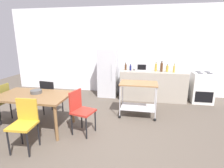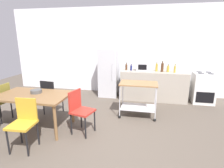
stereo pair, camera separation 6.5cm
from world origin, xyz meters
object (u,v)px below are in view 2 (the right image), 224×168
Objects in this scene: bottle_sesame_oil at (126,67)px; bottle_sparkling_water at (131,68)px; chair_olive at (1,100)px; chair_red at (80,109)px; chair_mustard at (24,121)px; bottle_wine at (162,67)px; fruit_bowl at (36,91)px; microwave at (144,66)px; bottle_soda at (175,69)px; bottle_hot_sauce at (157,68)px; stove_oven at (203,88)px; dining_table at (34,98)px; kitchen_cart at (138,94)px; chair_black at (51,95)px; bottle_vinegar at (168,69)px; refrigerator at (109,73)px.

bottle_sesame_oil is 0.17m from bottle_sparkling_water.
chair_olive is 1.00× the size of chair_red.
bottle_sesame_oil reaches higher than bottle_sparkling_water.
chair_mustard is 2.79× the size of bottle_wine.
fruit_bowl is at bearing 97.76° from chair_red.
chair_olive is 1.93× the size of microwave.
microwave is 0.92m from bottle_soda.
chair_olive is 2.00m from chair_red.
bottle_sparkling_water is 0.78m from bottle_hot_sauce.
stove_oven reaches higher than chair_red.
kitchen_cart is at bearing 26.37° from dining_table.
chair_red is (0.75, 0.70, 0.00)m from chair_mustard.
chair_olive is at bearing -137.93° from bottle_sesame_oil.
stove_oven is 1.35m from bottle_wine.
bottle_sesame_oil is at bearing 173.65° from bottle_soda.
kitchen_cart is at bearing 23.94° from fruit_bowl.
dining_table is 1.69× the size of chair_black.
bottle_hot_sauce is at bearing 167.82° from bottle_soda.
microwave is 2.04× the size of bottle_vinegar.
bottle_soda reaches higher than chair_olive.
refrigerator is at bearing 176.58° from bottle_vinegar.
bottle_soda is (0.90, -0.16, -0.03)m from microwave.
refrigerator reaches higher than chair_mustard.
refrigerator reaches higher than bottle_hot_sauce.
bottle_wine is 1.42× the size of bottle_vinegar.
bottle_vinegar is (0.72, -0.09, -0.04)m from microwave.
microwave reaches higher than kitchen_cart.
bottle_soda is (2.04, -0.19, 0.23)m from refrigerator.
bottle_sesame_oil reaches higher than bottle_vinegar.
chair_mustard is 0.98× the size of kitchen_cart.
bottle_vinegar is at bearing -6.90° from microwave.
chair_olive is at bearing -143.34° from microwave.
bottle_sesame_oil is (1.64, 2.48, 0.32)m from dining_table.
refrigerator is at bearing 13.42° from chair_red.
bottle_sesame_oil is at bearing 176.95° from bottle_hot_sauce.
refrigerator is at bearing 178.79° from microwave.
chair_olive is at bearing 142.24° from chair_mustard.
chair_black is 3.16m from bottle_hot_sauce.
bottle_sparkling_water is at bearing -129.86° from chair_black.
chair_olive and chair_red have the same top height.
bottle_wine is at bearing -178.06° from stove_oven.
microwave is at bearing 172.74° from bottle_hot_sauce.
refrigerator is at bearing 72.38° from chair_mustard.
dining_table is 3.00m from bottle_sesame_oil.
bottle_hot_sauce is 3.48m from fruit_bowl.
chair_red is 3.95× the size of bottle_vinegar.
stove_oven is (2.93, 2.43, -0.07)m from chair_red.
fruit_bowl is at bearing -124.73° from bottle_sesame_oil.
bottle_sparkling_water is 0.63× the size of bottle_wine.
chair_black is 3.76× the size of fruit_bowl.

